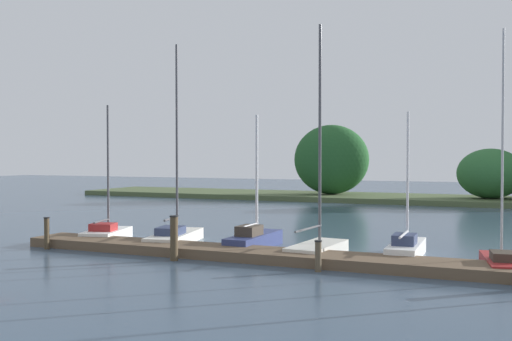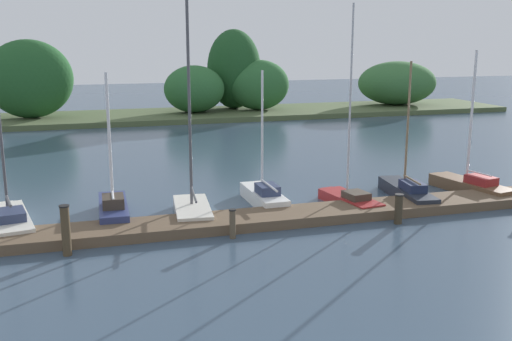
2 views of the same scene
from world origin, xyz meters
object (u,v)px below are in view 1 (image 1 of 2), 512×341
Objects in this scene: sailboat_3 at (319,244)px; sailboat_4 at (407,248)px; sailboat_2 at (255,238)px; mooring_piling_0 at (47,233)px; sailboat_1 at (176,234)px; sailboat_5 at (502,260)px; sailboat_0 at (107,232)px; mooring_piling_2 at (318,256)px; mooring_piling_1 at (174,238)px.

sailboat_4 is (2.97, 0.85, -0.05)m from sailboat_3.
mooring_piling_0 is at bearing 115.48° from sailboat_2.
mooring_piling_0 is (-10.12, -2.67, 0.21)m from sailboat_3.
sailboat_1 is 12.35m from sailboat_5.
sailboat_1 is 4.99m from mooring_piling_0.
sailboat_2 is (6.66, 0.47, 0.05)m from sailboat_0.
sailboat_5 is (12.33, -0.78, -0.06)m from sailboat_1.
sailboat_2 is at bearing 136.81° from mooring_piling_2.
sailboat_0 is 10.64m from mooring_piling_2.
sailboat_1 is 9.22m from sailboat_4.
sailboat_2 is at bearing -100.14° from sailboat_0.
sailboat_3 is 10.47m from mooring_piling_0.
sailboat_5 is at bearing 8.24° from mooring_piling_0.
sailboat_2 reaches higher than sailboat_4.
sailboat_5 reaches higher than sailboat_0.
sailboat_1 is 3.86m from mooring_piling_1.
sailboat_1 is 7.76m from mooring_piling_2.
sailboat_3 is 1.61× the size of sailboat_4.
mooring_piling_0 is at bearing 89.64° from sailboat_5.
mooring_piling_0 is at bearing 178.15° from mooring_piling_1.
sailboat_1 is 5.27× the size of mooring_piling_1.
sailboat_5 is 6.16× the size of mooring_piling_0.
sailboat_0 reaches higher than sailboat_4.
sailboat_1 is at bearing 155.51° from mooring_piling_2.
sailboat_1 is 1.08× the size of sailboat_5.
sailboat_5 reaches higher than mooring_piling_0.
mooring_piling_2 is at bearing 106.26° from sailboat_5.
sailboat_1 is at bearing 38.86° from mooring_piling_0.
sailboat_3 reaches higher than mooring_piling_1.
mooring_piling_2 is (10.24, -2.89, 0.15)m from sailboat_0.
sailboat_2 is 8.06m from mooring_piling_0.
sailboat_3 is 8.51× the size of mooring_piling_2.
sailboat_1 reaches higher than mooring_piling_1.
sailboat_5 is at bearing -94.43° from sailboat_2.
sailboat_1 reaches higher than mooring_piling_0.
sailboat_2 reaches higher than mooring_piling_0.
mooring_piling_1 is at bearing -1.85° from mooring_piling_0.
mooring_piling_1 is (-10.39, -2.53, 0.45)m from sailboat_5.
mooring_piling_1 is at bearing 116.25° from sailboat_4.
mooring_piling_1 is at bearing -134.50° from sailboat_0.
mooring_piling_1 is at bearing 129.47° from sailboat_3.
sailboat_4 is at bearing 60.81° from sailboat_5.
mooring_piling_2 is (7.07, -3.22, 0.11)m from sailboat_1.
sailboat_4 reaches higher than mooring_piling_0.
sailboat_0 is 4.68× the size of mooring_piling_0.
sailboat_2 is 3.35× the size of mooring_piling_1.
mooring_piling_2 is at bearing 1.09° from mooring_piling_1.
sailboat_5 is at bearing -111.31° from sailboat_4.
mooring_piling_2 is (5.13, 0.10, -0.29)m from mooring_piling_1.
mooring_piling_0 reaches higher than mooring_piling_2.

